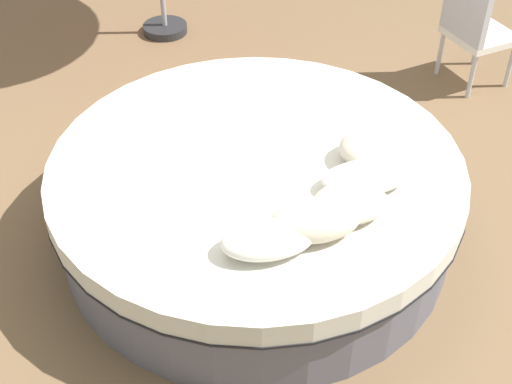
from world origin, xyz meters
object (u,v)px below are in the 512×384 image
at_px(throw_pillow_1, 315,220).
at_px(patio_chair, 473,25).
at_px(throw_pillow_3, 365,177).
at_px(throw_pillow_4, 371,149).
at_px(throw_pillow_2, 350,203).
at_px(round_bed, 256,198).
at_px(throw_pillow_0, 268,239).

bearing_deg(throw_pillow_1, patio_chair, 47.43).
bearing_deg(patio_chair, throw_pillow_3, -54.13).
bearing_deg(throw_pillow_3, throw_pillow_4, 63.50).
height_order(throw_pillow_1, throw_pillow_3, throw_pillow_1).
distance_m(throw_pillow_2, throw_pillow_4, 0.53).
distance_m(throw_pillow_4, patio_chair, 2.28).
xyz_separation_m(throw_pillow_3, patio_chair, (1.65, 1.91, -0.14)).
height_order(throw_pillow_3, throw_pillow_4, throw_pillow_4).
height_order(round_bed, throw_pillow_1, throw_pillow_1).
distance_m(round_bed, patio_chair, 2.72).
bearing_deg(round_bed, throw_pillow_2, -54.69).
xyz_separation_m(throw_pillow_0, throw_pillow_3, (0.69, 0.40, -0.01)).
distance_m(throw_pillow_3, throw_pillow_4, 0.27).
bearing_deg(throw_pillow_0, throw_pillow_4, 38.12).
distance_m(throw_pillow_1, throw_pillow_3, 0.53).
xyz_separation_m(throw_pillow_1, throw_pillow_3, (0.41, 0.33, -0.03)).
bearing_deg(throw_pillow_4, round_bed, 168.40).
bearing_deg(throw_pillow_0, throw_pillow_1, 12.94).
relative_size(throw_pillow_0, throw_pillow_1, 1.00).
bearing_deg(throw_pillow_2, patio_chair, 49.37).
height_order(throw_pillow_3, patio_chair, patio_chair).
distance_m(throw_pillow_1, patio_chair, 3.05).
relative_size(throw_pillow_1, patio_chair, 0.53).
distance_m(round_bed, throw_pillow_0, 0.88).
bearing_deg(throw_pillow_1, throw_pillow_3, 39.11).
xyz_separation_m(round_bed, throw_pillow_4, (0.70, -0.14, 0.40)).
bearing_deg(throw_pillow_4, throw_pillow_0, -141.88).
distance_m(throw_pillow_0, throw_pillow_2, 0.56).
height_order(throw_pillow_0, throw_pillow_4, throw_pillow_4).
xyz_separation_m(round_bed, patio_chair, (2.23, 1.53, 0.24)).
bearing_deg(throw_pillow_4, throw_pillow_1, -132.78).
distance_m(throw_pillow_3, patio_chair, 2.53).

